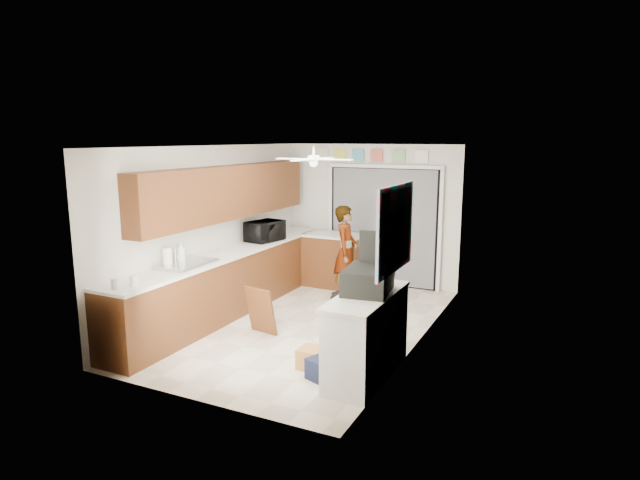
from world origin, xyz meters
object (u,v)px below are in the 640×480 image
(soap_bottle, at_px, (181,252))
(man, at_px, (346,252))
(cardboard_box, at_px, (315,359))
(dog, at_px, (343,301))
(suitcase, at_px, (368,280))
(microwave, at_px, (265,231))
(paper_towel_roll, at_px, (167,257))
(navy_crate, at_px, (327,370))

(soap_bottle, height_order, man, man)
(cardboard_box, xyz_separation_m, dog, (-0.48, 1.92, 0.09))
(suitcase, xyz_separation_m, cardboard_box, (-0.56, -0.17, -0.96))
(microwave, bearing_deg, dog, -89.28)
(paper_towel_roll, distance_m, cardboard_box, 2.41)
(microwave, xyz_separation_m, suitcase, (2.57, -2.03, -0.03))
(suitcase, height_order, navy_crate, suitcase)
(suitcase, xyz_separation_m, navy_crate, (-0.32, -0.38, -0.96))
(paper_towel_roll, bearing_deg, suitcase, 1.28)
(soap_bottle, height_order, navy_crate, soap_bottle)
(cardboard_box, bearing_deg, man, 106.19)
(suitcase, bearing_deg, man, 110.02)
(cardboard_box, distance_m, man, 2.95)
(soap_bottle, height_order, dog, soap_bottle)
(soap_bottle, xyz_separation_m, man, (1.39, 2.41, -0.33))
(suitcase, bearing_deg, microwave, 133.96)
(paper_towel_roll, height_order, navy_crate, paper_towel_roll)
(cardboard_box, bearing_deg, paper_towel_roll, 177.23)
(navy_crate, height_order, man, man)
(paper_towel_roll, xyz_separation_m, navy_crate, (2.46, -0.31, -0.95))
(microwave, bearing_deg, man, -53.86)
(soap_bottle, height_order, suitcase, soap_bottle)
(paper_towel_roll, distance_m, man, 3.02)
(cardboard_box, distance_m, dog, 1.98)
(cardboard_box, xyz_separation_m, navy_crate, (0.24, -0.21, 0.00))
(cardboard_box, bearing_deg, microwave, 132.40)
(soap_bottle, height_order, paper_towel_roll, soap_bottle)
(soap_bottle, relative_size, dog, 0.61)
(paper_towel_roll, height_order, suitcase, suitcase)
(soap_bottle, relative_size, paper_towel_roll, 1.20)
(man, relative_size, dog, 2.97)
(microwave, relative_size, soap_bottle, 1.92)
(microwave, bearing_deg, cardboard_box, -126.52)
(microwave, bearing_deg, paper_towel_roll, -174.57)
(soap_bottle, xyz_separation_m, paper_towel_roll, (-0.03, -0.24, -0.03))
(microwave, distance_m, soap_bottle, 1.86)
(man, height_order, dog, man)
(cardboard_box, height_order, man, man)
(cardboard_box, relative_size, man, 0.24)
(soap_bottle, bearing_deg, paper_towel_roll, -96.42)
(microwave, relative_size, navy_crate, 1.57)
(microwave, distance_m, dog, 1.80)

